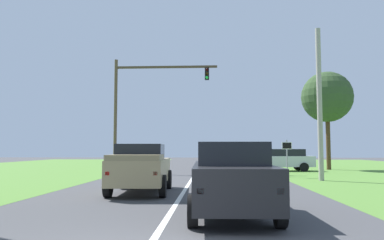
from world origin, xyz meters
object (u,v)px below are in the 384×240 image
at_px(red_suv_near, 231,176).
at_px(utility_pole_right, 320,103).
at_px(pickup_truck_lead, 141,168).
at_px(traffic_light, 141,98).
at_px(crossing_suv_far, 282,159).
at_px(oak_tree_right, 327,97).
at_px(keep_moving_sign, 287,153).

bearing_deg(red_suv_near, utility_pole_right, 63.88).
bearing_deg(utility_pole_right, red_suv_near, -116.12).
distance_m(pickup_truck_lead, traffic_light, 14.50).
relative_size(pickup_truck_lead, traffic_light, 0.58).
relative_size(traffic_light, crossing_suv_far, 1.76).
distance_m(crossing_suv_far, utility_pole_right, 9.75).
bearing_deg(oak_tree_right, red_suv_near, -112.49).
height_order(crossing_suv_far, utility_pole_right, utility_pole_right).
distance_m(red_suv_near, oak_tree_right, 24.74).
height_order(traffic_light, crossing_suv_far, traffic_light).
bearing_deg(red_suv_near, pickup_truck_lead, 123.81).
height_order(traffic_light, utility_pole_right, traffic_light).
bearing_deg(traffic_light, keep_moving_sign, -26.86).
xyz_separation_m(red_suv_near, pickup_truck_lead, (-3.23, 4.83, -0.01)).
height_order(pickup_truck_lead, oak_tree_right, oak_tree_right).
relative_size(red_suv_near, keep_moving_sign, 2.22).
distance_m(red_suv_near, traffic_light, 19.77).
bearing_deg(red_suv_near, oak_tree_right, 67.51).
height_order(red_suv_near, traffic_light, traffic_light).
relative_size(traffic_light, oak_tree_right, 1.04).
distance_m(oak_tree_right, utility_pole_right, 12.02).
bearing_deg(utility_pole_right, keep_moving_sign, 121.71).
xyz_separation_m(red_suv_near, traffic_light, (-5.76, 18.35, 4.58)).
bearing_deg(keep_moving_sign, utility_pole_right, -58.29).
height_order(pickup_truck_lead, crossing_suv_far, pickup_truck_lead).
distance_m(traffic_light, oak_tree_right, 15.56).
xyz_separation_m(traffic_light, crossing_suv_far, (10.84, 1.95, -4.67)).
bearing_deg(traffic_light, utility_pole_right, -32.76).
relative_size(red_suv_near, pickup_truck_lead, 1.02).
xyz_separation_m(traffic_light, oak_tree_right, (15.02, 4.03, 0.47)).
xyz_separation_m(red_suv_near, crossing_suv_far, (5.08, 20.30, -0.09)).
distance_m(keep_moving_sign, crossing_suv_far, 7.02).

